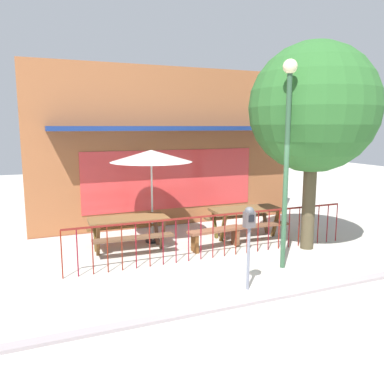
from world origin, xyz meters
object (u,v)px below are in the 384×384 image
Objects in this scene: patio_umbrella at (151,157)px; picnic_table_right at (245,214)px; picnic_table_left at (129,224)px; street_lamp at (287,136)px; street_tree at (313,109)px; patio_bench at (216,234)px; parking_meter_near at (249,226)px.

picnic_table_right is at bearing -12.42° from patio_umbrella.
picnic_table_left is 4.09m from street_lamp.
street_tree reaches higher than street_lamp.
patio_bench is 0.35× the size of street_lamp.
patio_umbrella is at bearing 149.53° from street_tree.
picnic_table_left is 0.45× the size of street_lamp.
street_tree is at bearing -30.47° from patio_umbrella.
patio_umbrella is (-2.35, 0.52, 1.53)m from picnic_table_right.
patio_bench is at bearing 77.82° from parking_meter_near.
patio_bench is 3.63m from street_tree.
street_lamp reaches higher than picnic_table_right.
patio_bench is (1.92, -0.69, -0.26)m from picnic_table_left.
street_lamp is (2.63, -2.35, 2.06)m from picnic_table_left.
street_lamp is at bearing -100.48° from picnic_table_right.
picnic_table_left is 1.73m from patio_umbrella.
patio_umbrella is at bearing 30.95° from picnic_table_left.
parking_meter_near is at bearing -78.41° from patio_umbrella.
parking_meter_near is at bearing -119.15° from picnic_table_right.
parking_meter_near is (-1.64, -2.94, 0.55)m from picnic_table_right.
parking_meter_near is (0.71, -3.46, -0.98)m from patio_umbrella.
street_lamp reaches higher than patio_bench.
patio_bench is at bearing 113.25° from street_lamp.
street_lamp is (-0.42, -2.26, 2.06)m from picnic_table_right.
picnic_table_left is 1.30× the size of patio_bench.
parking_meter_near is 2.06m from street_lamp.
street_tree is (0.89, -1.39, 2.64)m from picnic_table_right.
picnic_table_left is 0.80× the size of patio_umbrella.
picnic_table_right is (3.05, -0.10, 0.00)m from picnic_table_left.
picnic_table_right is at bearing 60.85° from parking_meter_near.
street_tree is (3.94, -1.48, 2.64)m from picnic_table_left.
street_tree reaches higher than patio_bench.
parking_meter_near reaches higher than picnic_table_left.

